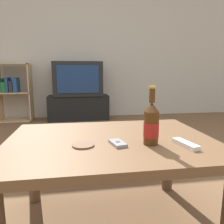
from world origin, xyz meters
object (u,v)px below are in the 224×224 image
(tv_stand, at_px, (79,107))
(bookshelf, at_px, (13,90))
(beer_bottle, at_px, (151,124))
(cell_phone, at_px, (118,143))
(television, at_px, (78,79))
(remote_control, at_px, (186,144))

(tv_stand, bearing_deg, bookshelf, 177.57)
(beer_bottle, xyz_separation_m, cell_phone, (-0.15, 0.02, -0.09))
(television, bearing_deg, remote_control, -80.94)
(bookshelf, distance_m, cell_phone, 3.16)
(tv_stand, distance_m, bookshelf, 1.12)
(tv_stand, height_order, cell_phone, cell_phone)
(tv_stand, relative_size, cell_phone, 9.15)
(television, bearing_deg, cell_phone, -86.63)
(tv_stand, xyz_separation_m, beer_bottle, (0.32, -2.88, 0.38))
(tv_stand, height_order, television, television)
(bookshelf, relative_size, remote_control, 6.39)
(cell_phone, bearing_deg, tv_stand, 80.12)
(television, distance_m, remote_control, 2.97)
(tv_stand, bearing_deg, cell_phone, -86.64)
(bookshelf, bearing_deg, cell_phone, -66.79)
(tv_stand, relative_size, beer_bottle, 3.85)
(tv_stand, xyz_separation_m, remote_control, (0.47, -2.93, 0.30))
(beer_bottle, bearing_deg, bookshelf, 115.58)
(tv_stand, relative_size, television, 1.26)
(television, distance_m, bookshelf, 1.09)
(bookshelf, xyz_separation_m, remote_control, (1.54, -2.97, -0.02))
(cell_phone, bearing_deg, beer_bottle, -18.88)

